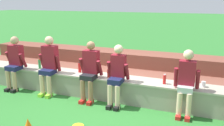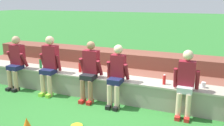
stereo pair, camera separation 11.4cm
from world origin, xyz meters
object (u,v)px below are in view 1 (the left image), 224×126
at_px(person_center, 90,69).
at_px(person_far_right, 186,81).
at_px(person_far_left, 15,61).
at_px(plastic_cup_left_end, 203,84).
at_px(frisbee, 78,126).
at_px(person_right_of_center, 117,74).
at_px(water_bottle_near_right, 164,79).
at_px(water_bottle_near_left, 108,73).
at_px(person_left_of_center, 49,63).
at_px(water_bottle_mid_left, 40,64).
at_px(sports_cone, 28,126).
at_px(water_bottle_mid_right, 80,68).

bearing_deg(person_center, person_far_right, -0.55).
height_order(person_far_left, plastic_cup_left_end, person_far_left).
bearing_deg(frisbee, plastic_cup_left_end, 35.79).
bearing_deg(person_far_right, person_right_of_center, -179.49).
distance_m(water_bottle_near_right, water_bottle_near_left, 1.33).
xyz_separation_m(person_far_left, person_left_of_center, (1.06, 0.03, 0.03)).
bearing_deg(person_right_of_center, water_bottle_mid_left, 173.12).
bearing_deg(water_bottle_near_right, person_far_right, -27.08).
xyz_separation_m(person_far_right, plastic_cup_left_end, (0.33, 0.34, -0.14)).
distance_m(person_far_right, frisbee, 2.34).
bearing_deg(person_left_of_center, person_far_left, -178.28).
bearing_deg(sports_cone, person_right_of_center, 58.59).
xyz_separation_m(person_left_of_center, water_bottle_near_right, (2.85, 0.22, -0.15)).
bearing_deg(water_bottle_mid_left, person_right_of_center, -6.88).
relative_size(person_far_right, water_bottle_mid_left, 5.15).
distance_m(person_right_of_center, plastic_cup_left_end, 1.87).
height_order(person_right_of_center, sports_cone, person_right_of_center).
relative_size(person_far_left, water_bottle_mid_right, 5.37).
height_order(person_left_of_center, person_right_of_center, person_left_of_center).
height_order(water_bottle_mid_left, frisbee, water_bottle_mid_left).
bearing_deg(plastic_cup_left_end, person_center, -172.70).
height_order(water_bottle_mid_right, plastic_cup_left_end, water_bottle_mid_right).
xyz_separation_m(person_left_of_center, frisbee, (1.48, -1.25, -0.80)).
xyz_separation_m(person_far_left, person_center, (2.20, 0.03, -0.01)).
xyz_separation_m(person_center, person_right_of_center, (0.69, -0.03, -0.02)).
relative_size(water_bottle_near_right, sports_cone, 0.74).
bearing_deg(water_bottle_near_left, water_bottle_mid_right, 172.45).
bearing_deg(person_center, water_bottle_near_left, 29.02).
bearing_deg(sports_cone, person_far_right, 34.55).
bearing_deg(person_far_left, person_left_of_center, 1.72).
xyz_separation_m(person_right_of_center, water_bottle_near_right, (1.02, 0.26, -0.08)).
height_order(water_bottle_near_right, water_bottle_near_left, water_bottle_near_right).
bearing_deg(person_center, sports_cone, -101.91).
height_order(person_left_of_center, person_center, person_left_of_center).
xyz_separation_m(water_bottle_mid_left, frisbee, (1.96, -1.49, -0.67)).
relative_size(water_bottle_mid_right, plastic_cup_left_end, 2.21).
height_order(plastic_cup_left_end, sports_cone, plastic_cup_left_end).
xyz_separation_m(person_far_left, person_far_right, (4.39, 0.01, -0.02)).
relative_size(person_center, person_right_of_center, 1.02).
xyz_separation_m(person_center, water_bottle_mid_right, (-0.45, 0.33, -0.09)).
bearing_deg(water_bottle_mid_left, plastic_cup_left_end, 1.09).
distance_m(person_far_left, water_bottle_near_right, 3.92).
distance_m(water_bottle_mid_left, plastic_cup_left_end, 4.14).
distance_m(person_center, frisbee, 1.50).
height_order(water_bottle_mid_right, water_bottle_near_right, water_bottle_mid_right).
xyz_separation_m(person_far_right, sports_cone, (-2.56, -1.76, -0.60)).
xyz_separation_m(water_bottle_mid_left, sports_cone, (1.24, -2.03, -0.53)).
distance_m(plastic_cup_left_end, frisbee, 2.75).
bearing_deg(person_far_right, person_center, 179.45).
relative_size(person_far_left, person_far_right, 1.02).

